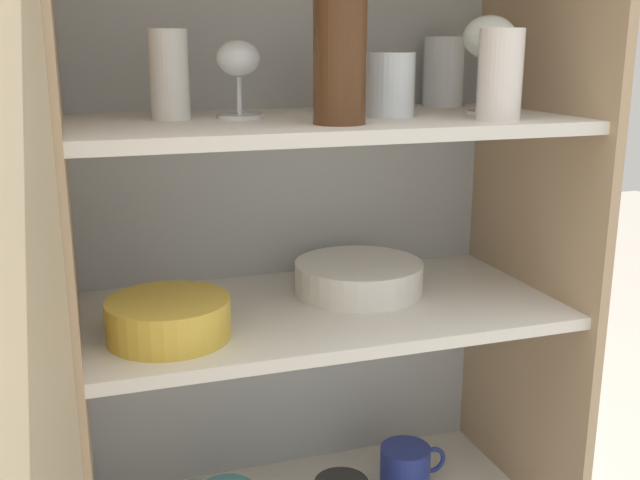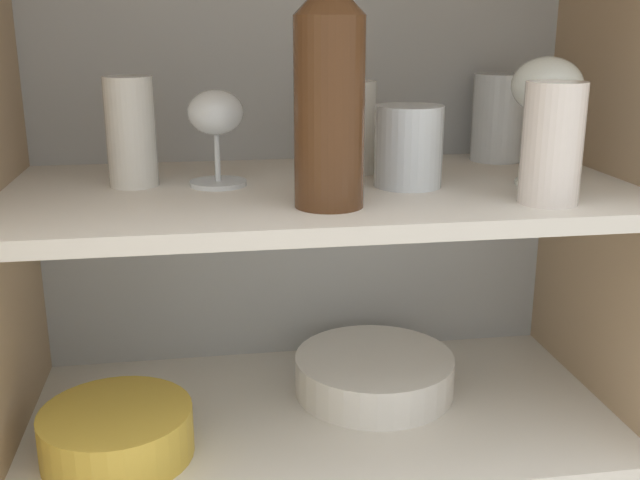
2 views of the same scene
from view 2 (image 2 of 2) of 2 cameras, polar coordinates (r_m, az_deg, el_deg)
The scene contains 15 objects.
cupboard_back_panel at distance 1.23m, azimuth -1.38°, elevation -8.74°, with size 0.81×0.02×1.46m, color #B2B7BC.
cupboard_side_left at distance 1.07m, azimuth -22.04°, elevation -14.13°, with size 0.02×0.43×1.46m, color tan.
cupboard_side_right at distance 1.17m, azimuth 20.08°, elevation -11.13°, with size 0.02×0.43×1.46m, color tan.
shelf_board_middle at distance 1.05m, azimuth 0.16°, elevation -13.31°, with size 0.77×0.39×0.02m, color silver.
shelf_board_upper at distance 0.93m, azimuth 0.18°, elevation 3.55°, with size 0.77×0.39×0.02m, color silver.
tumbler_glass_0 at distance 0.87m, azimuth 17.27°, elevation 7.04°, with size 0.07×0.07×0.13m.
tumbler_glass_1 at distance 0.93m, azimuth 6.77°, elevation 7.11°, with size 0.08×0.08×0.10m.
tumbler_glass_2 at distance 1.01m, azimuth 2.41°, elevation 8.59°, with size 0.07×0.07×0.12m.
tumbler_glass_3 at distance 0.95m, azimuth -14.21°, elevation 7.99°, with size 0.06×0.06×0.13m.
tumbler_glass_4 at distance 1.13m, azimuth 13.42°, elevation 9.06°, with size 0.08×0.08×0.12m.
wine_glass_0 at distance 0.96m, azimuth 16.89°, elevation 10.88°, with size 0.09×0.09×0.16m.
wine_glass_1 at distance 0.93m, azimuth -7.94°, elevation 9.02°, with size 0.07×0.07×0.12m.
wine_bottle at distance 0.81m, azimuth 0.72°, elevation 11.14°, with size 0.08×0.08×0.28m.
plate_stack_white at distance 1.08m, azimuth 4.16°, elevation -10.10°, with size 0.23×0.23×0.05m.
mixing_bowl_large at distance 0.96m, azimuth -15.23°, elevation -13.84°, with size 0.18×0.18×0.06m.
Camera 2 is at (-0.15, -0.70, 1.25)m, focal length 42.00 mm.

